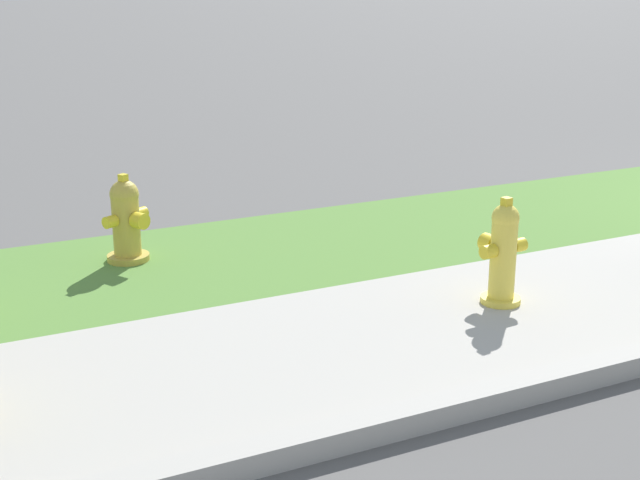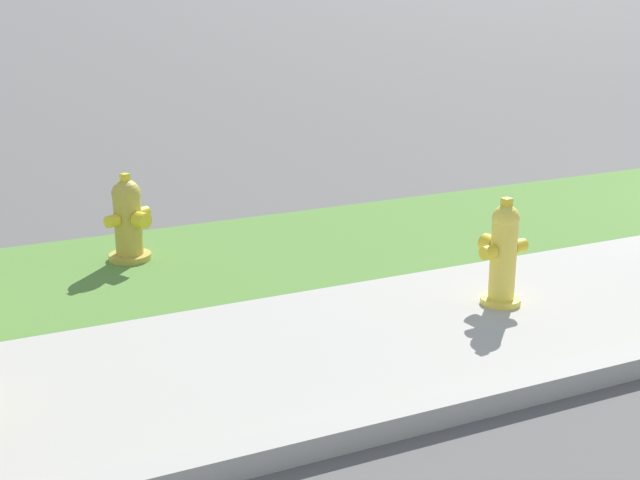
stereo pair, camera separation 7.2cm
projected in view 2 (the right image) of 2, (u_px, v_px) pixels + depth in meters
fire_hydrant_mid_block at (128, 220)px, 6.66m from camera, size 0.38×0.37×0.67m
fire_hydrant_near_corner at (503, 254)px, 5.76m from camera, size 0.36×0.32×0.72m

